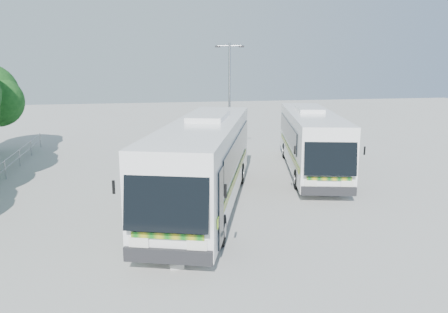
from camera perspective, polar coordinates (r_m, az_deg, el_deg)
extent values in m
plane|color=gray|center=(18.90, -0.90, -5.96)|extent=(100.00, 100.00, 0.00)
cube|color=#B2B2AD|center=(20.52, -8.29, -4.41)|extent=(0.40, 16.00, 0.15)
cylinder|color=gray|center=(32.80, -23.17, 1.69)|extent=(0.06, 0.06, 1.00)
cube|color=white|center=(18.01, -2.52, -0.46)|extent=(6.44, 12.62, 3.16)
cube|color=black|center=(11.99, -7.54, -5.06)|extent=(2.41, 1.21, 2.01)
cube|color=black|center=(18.79, -6.18, 1.21)|extent=(3.24, 9.45, 1.14)
cube|color=black|center=(18.37, 1.85, 1.03)|extent=(3.24, 9.45, 1.14)
cube|color=#0E6616|center=(18.12, -6.80, -2.40)|extent=(3.49, 10.23, 0.29)
cylinder|color=black|center=(14.90, -9.61, -9.06)|extent=(0.63, 1.08, 1.04)
cylinder|color=black|center=(14.42, -0.52, -9.60)|extent=(0.63, 1.08, 1.04)
cylinder|color=black|center=(21.92, -3.97, -2.04)|extent=(0.63, 1.08, 1.04)
cylinder|color=black|center=(21.60, 2.14, -2.23)|extent=(0.63, 1.08, 1.04)
cube|color=white|center=(24.43, 11.24, 2.27)|extent=(5.19, 11.69, 2.91)
cube|color=black|center=(18.78, 13.74, 0.36)|extent=(2.24, 0.97, 1.85)
cube|color=black|center=(24.79, 8.31, 3.35)|extent=(2.35, 8.89, 1.05)
cube|color=black|center=(25.13, 13.83, 3.24)|extent=(2.35, 8.89, 1.05)
cube|color=#0D5D1C|center=(24.10, 8.41, 0.91)|extent=(2.52, 9.62, 0.27)
cylinder|color=black|center=(20.95, 9.59, -2.96)|extent=(0.52, 1.00, 0.95)
cylinder|color=black|center=(21.31, 15.37, -2.97)|extent=(0.52, 1.00, 0.95)
cylinder|color=black|center=(27.71, 7.98, 0.76)|extent=(0.52, 1.00, 0.95)
cylinder|color=black|center=(27.99, 12.39, 0.71)|extent=(0.52, 1.00, 0.95)
cylinder|color=#94979C|center=(26.57, 0.72, 7.04)|extent=(0.17, 0.17, 7.05)
cylinder|color=#94979C|center=(26.49, 0.73, 14.27)|extent=(1.38, 0.43, 0.07)
cube|color=black|center=(26.53, -0.83, 14.17)|extent=(0.34, 0.23, 0.11)
cube|color=black|center=(26.46, 2.31, 14.17)|extent=(0.34, 0.23, 0.11)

